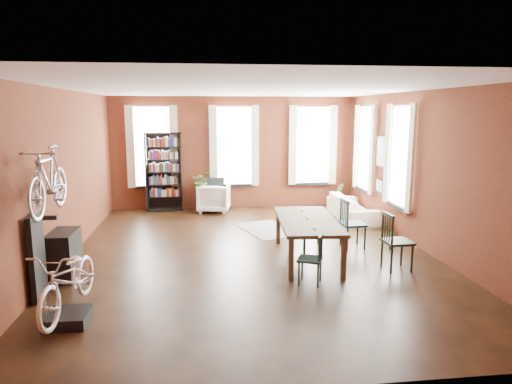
{
  "coord_description": "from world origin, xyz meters",
  "views": [
    {
      "loc": [
        -0.95,
        -8.63,
        2.8
      ],
      "look_at": [
        0.17,
        0.6,
        1.14
      ],
      "focal_mm": 32.0,
      "sensor_mm": 36.0,
      "label": 1
    }
  ],
  "objects": [
    {
      "name": "room",
      "position": [
        0.25,
        0.62,
        2.14
      ],
      "size": [
        9.0,
        9.04,
        3.22
      ],
      "color": "black",
      "rests_on": "ground"
    },
    {
      "name": "dining_table",
      "position": [
        1.01,
        -0.46,
        0.39
      ],
      "size": [
        1.2,
        2.38,
        0.79
      ],
      "primitive_type": "cube",
      "rotation": [
        0.0,
        0.0,
        -0.07
      ],
      "color": "brown",
      "rests_on": "ground"
    },
    {
      "name": "dining_chair_a",
      "position": [
        0.78,
        -1.67,
        0.42
      ],
      "size": [
        0.5,
        0.5,
        0.83
      ],
      "primitive_type": "cube",
      "rotation": [
        0.0,
        0.0,
        -1.96
      ],
      "color": "#183532",
      "rests_on": "ground"
    },
    {
      "name": "dining_chair_b",
      "position": [
        0.9,
        -0.07,
        0.4
      ],
      "size": [
        0.42,
        0.42,
        0.8
      ],
      "primitive_type": "cube",
      "rotation": [
        0.0,
        0.0,
        -1.73
      ],
      "color": "black",
      "rests_on": "ground"
    },
    {
      "name": "dining_chair_c",
      "position": [
        2.48,
        -1.18,
        0.51
      ],
      "size": [
        0.5,
        0.5,
        1.03
      ],
      "primitive_type": "cube",
      "rotation": [
        0.0,
        0.0,
        1.62
      ],
      "color": "black",
      "rests_on": "ground"
    },
    {
      "name": "dining_chair_d",
      "position": [
        2.13,
        0.17,
        0.51
      ],
      "size": [
        0.5,
        0.5,
        1.01
      ],
      "primitive_type": "cube",
      "rotation": [
        0.0,
        0.0,
        1.64
      ],
      "color": "#193538",
      "rests_on": "ground"
    },
    {
      "name": "bookshelf",
      "position": [
        -2.0,
        4.3,
        1.1
      ],
      "size": [
        1.0,
        0.32,
        2.2
      ],
      "primitive_type": "cube",
      "color": "black",
      "rests_on": "ground"
    },
    {
      "name": "white_armchair",
      "position": [
        -0.62,
        3.93,
        0.43
      ],
      "size": [
        0.97,
        0.92,
        0.86
      ],
      "primitive_type": "imported",
      "rotation": [
        0.0,
        0.0,
        2.96
      ],
      "color": "white",
      "rests_on": "ground"
    },
    {
      "name": "cream_sofa",
      "position": [
        2.95,
        2.6,
        0.41
      ],
      "size": [
        0.61,
        2.08,
        0.81
      ],
      "primitive_type": "imported",
      "rotation": [
        0.0,
        0.0,
        1.57
      ],
      "color": "beige",
      "rests_on": "ground"
    },
    {
      "name": "striped_rug",
      "position": [
        0.58,
        1.8,
        0.01
      ],
      "size": [
        1.52,
        1.93,
        0.01
      ],
      "primitive_type": "cube",
      "rotation": [
        0.0,
        0.0,
        0.31
      ],
      "color": "black",
      "rests_on": "ground"
    },
    {
      "name": "bike_trainer",
      "position": [
        -2.75,
        -2.7,
        0.08
      ],
      "size": [
        0.55,
        0.55,
        0.16
      ],
      "primitive_type": "cube",
      "rotation": [
        0.0,
        0.0,
        -0.02
      ],
      "color": "black",
      "rests_on": "ground"
    },
    {
      "name": "bike_wall_rack",
      "position": [
        -3.4,
        -1.8,
        0.65
      ],
      "size": [
        0.16,
        0.6,
        1.3
      ],
      "primitive_type": "cube",
      "color": "black",
      "rests_on": "ground"
    },
    {
      "name": "console_table",
      "position": [
        -3.28,
        -0.9,
        0.4
      ],
      "size": [
        0.4,
        0.8,
        0.8
      ],
      "primitive_type": "cube",
      "color": "black",
      "rests_on": "ground"
    },
    {
      "name": "plant_stand",
      "position": [
        -0.91,
        3.89,
        0.3
      ],
      "size": [
        0.35,
        0.35,
        0.59
      ],
      "primitive_type": "cube",
      "rotation": [
        0.0,
        0.0,
        0.18
      ],
      "color": "black",
      "rests_on": "ground"
    },
    {
      "name": "plant_by_sofa",
      "position": [
        2.95,
        4.0,
        0.16
      ],
      "size": [
        0.52,
        0.79,
        0.33
      ],
      "primitive_type": "imported",
      "rotation": [
        0.0,
        0.0,
        0.17
      ],
      "color": "#335923",
      "rests_on": "ground"
    },
    {
      "name": "plant_small",
      "position": [
        2.86,
        -0.07,
        0.07
      ],
      "size": [
        0.34,
        0.42,
        0.13
      ],
      "primitive_type": "imported",
      "rotation": [
        0.0,
        0.0,
        0.46
      ],
      "color": "#2B5522",
      "rests_on": "ground"
    },
    {
      "name": "bicycle_floor",
      "position": [
        -2.72,
        -2.67,
        1.01
      ],
      "size": [
        0.71,
        0.97,
        1.71
      ],
      "primitive_type": "imported",
      "rotation": [
        0.0,
        0.0,
        -0.13
      ],
      "color": "silver",
      "rests_on": "bike_trainer"
    },
    {
      "name": "bicycle_hung",
      "position": [
        -3.15,
        -1.8,
        2.13
      ],
      "size": [
        0.47,
        1.0,
        1.66
      ],
      "primitive_type": "imported",
      "color": "#A5A8AD",
      "rests_on": "bike_wall_rack"
    },
    {
      "name": "plant_on_stand",
      "position": [
        -0.95,
        3.87,
        0.82
      ],
      "size": [
        0.58,
        0.64,
        0.46
      ],
      "primitive_type": "imported",
      "rotation": [
        0.0,
        0.0,
        0.09
      ],
      "color": "#376127",
      "rests_on": "plant_stand"
    }
  ]
}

